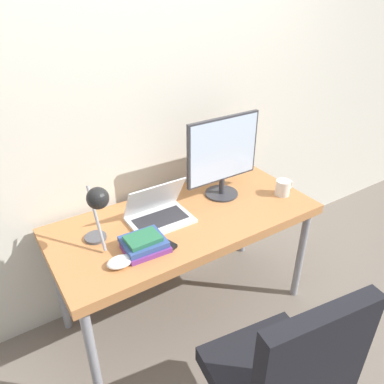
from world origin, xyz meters
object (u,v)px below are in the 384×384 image
mug (283,188)px  book_stack (144,243)px  laptop (158,213)px  desk_lamp (97,206)px  monitor (223,154)px  office_chair (285,375)px  game_controller (120,262)px

mug → book_stack: bearing=-178.6°
laptop → desk_lamp: bearing=-165.4°
monitor → laptop: bearing=-174.9°
laptop → mug: laptop is taller
desk_lamp → laptop: bearing=14.6°
monitor → office_chair: monitor is taller
book_stack → game_controller: (-0.16, -0.05, -0.02)m
laptop → desk_lamp: desk_lamp is taller
desk_lamp → game_controller: desk_lamp is taller
laptop → monitor: bearing=5.1°
mug → monitor: bearing=146.7°
office_chair → mug: bearing=47.2°
monitor → game_controller: 0.93m
game_controller → monitor: bearing=19.2°
office_chair → game_controller: (-0.38, 0.80, 0.21)m
book_stack → mug: mug is taller
desk_lamp → mug: 1.23m
laptop → game_controller: bearing=-144.6°
monitor → mug: monitor is taller
book_stack → game_controller: book_stack is taller
book_stack → mug: size_ratio=1.69×
laptop → office_chair: bearing=-88.7°
laptop → office_chair: (0.02, -1.05, -0.24)m
laptop → book_stack: 0.28m
laptop → monitor: size_ratio=0.68×
book_stack → mug: bearing=1.4°
book_stack → mug: (1.02, 0.02, 0.01)m
monitor → game_controller: (-0.84, -0.29, -0.27)m
mug → laptop: bearing=167.8°
monitor → book_stack: (-0.68, -0.25, -0.25)m
office_chair → game_controller: size_ratio=7.99×
desk_lamp → book_stack: size_ratio=1.64×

